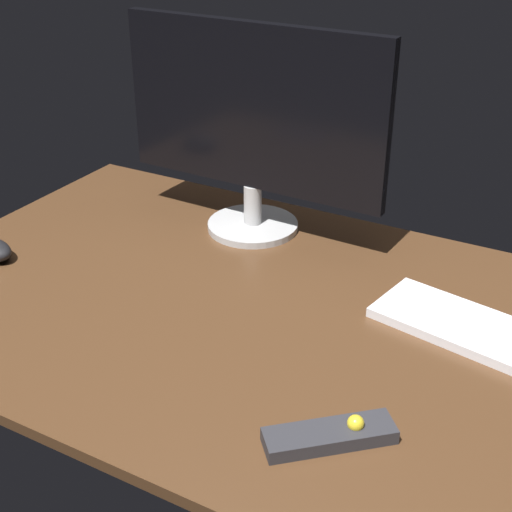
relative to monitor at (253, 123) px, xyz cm
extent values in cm
cube|color=#4C301C|center=(19.15, -26.85, -24.17)|extent=(140.00, 84.00, 2.00)
cylinder|color=#B9B9B9|center=(0.00, 0.00, -22.46)|extent=(19.12, 19.12, 1.42)
cylinder|color=#B9B9B9|center=(0.00, 0.00, -17.52)|extent=(3.74, 3.74, 8.46)
cube|color=black|center=(0.00, 0.00, 3.09)|extent=(56.97, 4.02, 32.75)
cube|color=white|center=(53.82, -17.40, -22.33)|extent=(40.71, 20.51, 1.69)
cube|color=#2D2D33|center=(40.30, -51.44, -22.12)|extent=(16.66, 15.60, 2.11)
sphere|color=yellow|center=(42.96, -49.07, -20.66)|extent=(2.32, 2.32, 2.32)
camera|label=1|loc=(66.87, -119.90, 44.48)|focal=50.55mm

